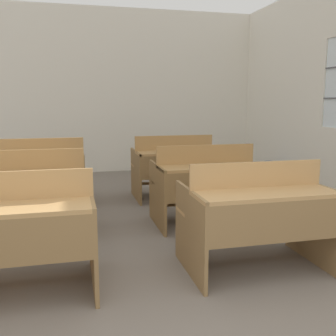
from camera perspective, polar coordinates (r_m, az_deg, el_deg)
wall_back at (r=7.64m, az=-9.27°, el=10.90°), size 5.96×0.06×3.06m
bench_front_left at (r=2.94m, az=-21.57°, el=-8.51°), size 1.11×0.77×0.88m
bench_front_right at (r=3.22m, az=12.76°, el=-6.50°), size 1.11×0.77×0.88m
bench_second_left at (r=4.14m, az=-19.66°, el=-3.24°), size 1.11×0.77×0.88m
bench_second_right at (r=4.34m, az=5.55°, el=-2.13°), size 1.11×0.77×0.88m
bench_third_left at (r=5.35m, az=-18.00°, el=-0.33°), size 1.11×0.77×0.88m
bench_third_right at (r=5.50m, az=0.95°, el=0.41°), size 1.11×0.77×0.88m
wastepaper_bin at (r=6.99m, az=14.61°, el=-0.42°), size 0.23×0.23×0.32m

